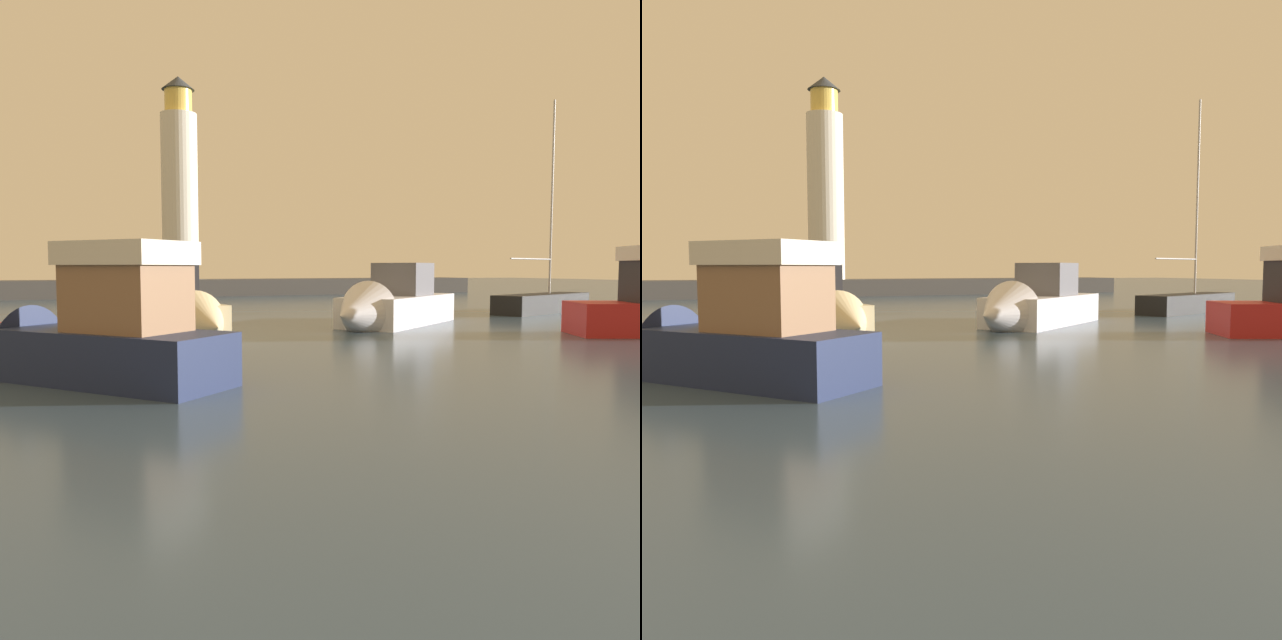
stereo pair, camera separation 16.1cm
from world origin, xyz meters
TOP-DOWN VIEW (x-y plane):
  - ground_plane at (0.00, 29.40)m, footprint 220.00×220.00m
  - breakwater at (0.00, 58.80)m, footprint 69.67×4.93m
  - lighthouse at (4.52, 58.80)m, footprint 3.28×3.28m
  - motorboat_0 at (-6.76, 14.60)m, footprint 6.31×7.07m
  - motorboat_2 at (6.48, 23.88)m, footprint 9.23×7.76m
  - motorboat_4 at (-3.00, 22.33)m, footprint 3.30×8.00m
  - sailboat_moored at (19.38, 28.21)m, footprint 8.43×4.71m
  - mooring_buoy at (-8.79, 23.82)m, footprint 0.75×0.75m

SIDE VIEW (x-z plane):
  - ground_plane at x=0.00m, z-range 0.00..0.00m
  - mooring_buoy at x=-8.79m, z-range 0.00..0.75m
  - sailboat_moored at x=19.38m, z-range -5.55..6.77m
  - breakwater at x=0.00m, z-range 0.00..1.54m
  - motorboat_2 at x=6.48m, z-range -0.83..2.61m
  - motorboat_4 at x=-3.00m, z-range -0.65..2.51m
  - motorboat_0 at x=-6.76m, z-range -0.73..2.83m
  - lighthouse at x=4.52m, z-range 1.05..19.37m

